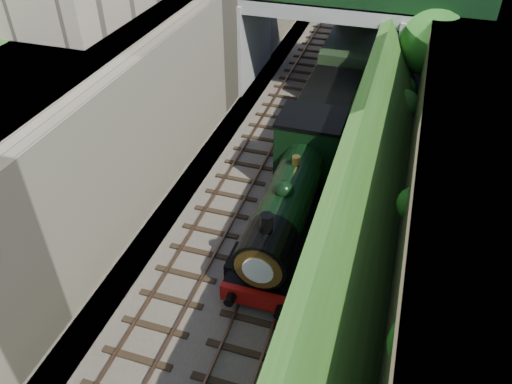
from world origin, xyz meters
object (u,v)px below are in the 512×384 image
tree (435,44)px  locomotive (293,195)px  road_bridge (348,28)px  tender (327,117)px

tree → locomotive: bearing=-112.4°
road_bridge → locomotive: road_bridge is taller
tree → tender: size_ratio=1.10×
road_bridge → locomotive: bearing=-89.0°
tree → locomotive: (-4.71, -11.44, -2.75)m
tree → tender: tree is taller
road_bridge → tree: size_ratio=2.42×
tree → locomotive: 12.67m
road_bridge → tender: road_bridge is taller
tender → road_bridge: bearing=92.2°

